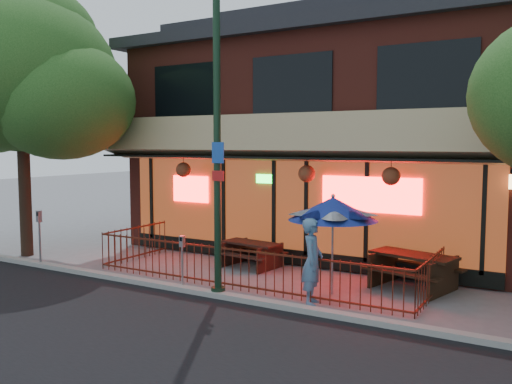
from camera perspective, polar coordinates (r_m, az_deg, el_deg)
ground at (r=12.67m, az=-2.97°, el=-10.43°), size 80.00×80.00×0.00m
curb at (r=12.25m, az=-4.27°, el=-10.69°), size 80.00×0.25×0.12m
restaurant_building at (r=18.57m, az=9.21°, el=7.33°), size 12.96×9.49×8.05m
patio_fence at (r=12.92m, az=-1.75°, el=-7.23°), size 8.44×2.62×1.00m
street_light at (r=11.87m, az=-4.10°, el=3.92°), size 0.43×0.32×7.00m
street_tree_left at (r=17.82m, az=-23.27°, el=12.06°), size 5.60×5.60×8.05m
picnic_table_left at (r=14.95m, az=-0.47°, el=-6.20°), size 1.77×1.44×0.70m
picnic_table_right at (r=13.28m, az=16.21°, el=-7.47°), size 2.25×1.93×0.83m
patio_umbrella at (r=12.19m, az=8.10°, el=-1.76°), size 2.00×2.00×2.28m
pedestrian at (r=11.56m, az=5.95°, el=-7.28°), size 0.60×0.76×1.84m
parking_meter_near at (r=12.72m, az=-7.78°, el=-6.41°), size 0.12×0.10×1.27m
parking_meter_far at (r=16.07m, az=-21.84°, el=-3.60°), size 0.16×0.15×1.56m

